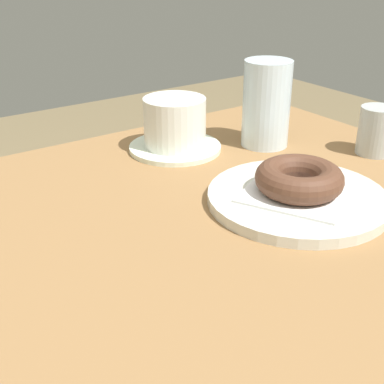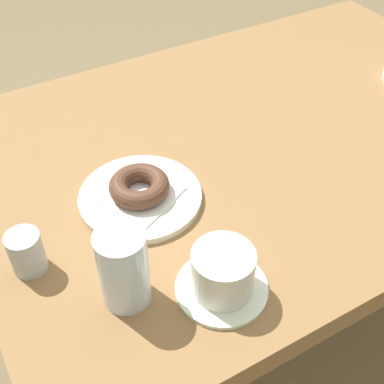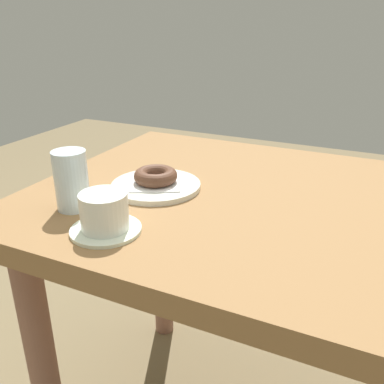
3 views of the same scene
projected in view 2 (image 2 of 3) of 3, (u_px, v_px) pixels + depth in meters
name	position (u px, v px, depth m)	size (l,w,h in m)	color
ground_plane	(241.00, 336.00, 1.49)	(6.00, 6.00, 0.00)	olive
table	(261.00, 174.00, 1.06)	(1.13, 0.77, 0.74)	olive
plate_chocolate_ring	(140.00, 197.00, 0.84)	(0.20, 0.20, 0.01)	silver
napkin_chocolate_ring	(140.00, 194.00, 0.84)	(0.11, 0.11, 0.00)	white
donut_chocolate_ring	(139.00, 186.00, 0.83)	(0.10, 0.10, 0.03)	brown
water_glass	(123.00, 268.00, 0.67)	(0.07, 0.07, 0.12)	silver
coffee_cup	(223.00, 274.00, 0.69)	(0.13, 0.13, 0.08)	white
sugar_jar	(26.00, 252.00, 0.72)	(0.05, 0.05, 0.07)	#B0B8B5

